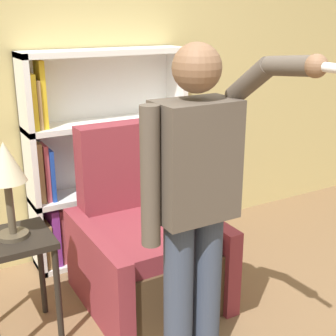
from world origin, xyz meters
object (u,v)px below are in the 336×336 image
(bookcase, at_px, (97,162))
(person_standing, at_px, (195,201))
(side_table, at_px, (16,258))
(armchair, at_px, (144,247))
(table_lamp, at_px, (6,169))

(bookcase, xyz_separation_m, person_standing, (-0.06, -1.45, 0.21))
(side_table, bearing_deg, armchair, 3.19)
(side_table, bearing_deg, bookcase, 43.06)
(person_standing, bearing_deg, side_table, 135.31)
(bookcase, bearing_deg, table_lamp, -136.94)
(bookcase, xyz_separation_m, armchair, (0.04, -0.69, -0.41))
(side_table, height_order, table_lamp, table_lamp)
(bookcase, bearing_deg, person_standing, -92.34)
(armchair, bearing_deg, side_table, -176.81)
(bookcase, bearing_deg, side_table, -136.94)
(bookcase, distance_m, table_lamp, 1.11)
(armchair, height_order, person_standing, person_standing)
(bookcase, xyz_separation_m, side_table, (-0.78, -0.73, -0.24))
(bookcase, bearing_deg, armchair, -86.60)
(armchair, distance_m, person_standing, 0.99)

